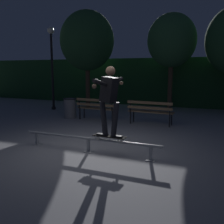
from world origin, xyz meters
name	(u,v)px	position (x,y,z in m)	size (l,w,h in m)	color
ground_plane	(90,151)	(0.00, 0.00, 0.00)	(90.00, 90.00, 0.00)	gray
hedge_backdrop	(164,82)	(0.00, 8.72, 1.27)	(24.00, 1.20, 2.54)	#193D1E
grind_rail	(88,141)	(0.00, -0.07, 0.27)	(3.54, 0.18, 0.35)	gray
skateboard	(109,137)	(0.54, -0.07, 0.43)	(0.79, 0.24, 0.09)	black
skateboarder	(109,95)	(0.54, -0.07, 1.36)	(0.62, 1.41, 1.56)	black
park_bench_leftmost	(97,107)	(-1.48, 3.38, 0.54)	(1.62, 0.49, 0.88)	black
park_bench_left_center	(150,110)	(0.61, 3.38, 0.54)	(1.62, 0.49, 0.88)	black
tree_far_left	(87,41)	(-3.49, 6.45, 3.35)	(2.71, 2.71, 4.85)	#4C3828
tree_behind_benches	(172,41)	(0.59, 7.21, 3.27)	(2.28, 2.28, 4.54)	#4C3828
lamp_post_left	(52,58)	(-4.65, 5.05, 2.48)	(0.32, 0.32, 3.90)	black
trash_can	(70,108)	(-2.70, 3.44, 0.41)	(0.52, 0.52, 0.80)	slate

